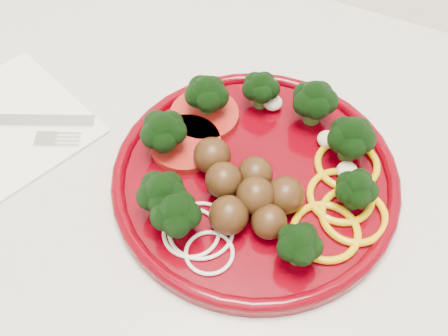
% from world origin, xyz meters
% --- Properties ---
extents(plate, '(0.29, 0.29, 0.06)m').
position_xyz_m(plate, '(-0.19, 1.68, 0.92)').
color(plate, '#4C0007').
rests_on(plate, counter).
extents(napkin, '(0.22, 0.22, 0.00)m').
position_xyz_m(napkin, '(-0.46, 1.63, 0.90)').
color(napkin, white).
rests_on(napkin, counter).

